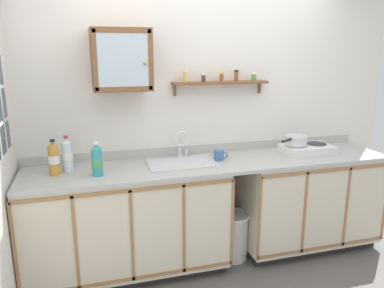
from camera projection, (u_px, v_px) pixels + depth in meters
The scene contains 16 objects.
floor at pixel (226, 277), 3.22m from camera, with size 6.28×6.28×0.00m, color #565451.
back_wall at pixel (203, 119), 3.53m from camera, with size 3.88×0.07×2.51m.
lower_cabinet_run at pixel (127, 223), 3.20m from camera, with size 1.69×0.63×0.92m.
lower_cabinet_run_right at pixel (306, 201), 3.68m from camera, with size 1.34×0.63×0.92m.
countertop at pixel (214, 163), 3.30m from camera, with size 3.24×0.66×0.03m, color #B2B2AD.
backsplash at pixel (204, 149), 3.57m from camera, with size 3.24×0.02×0.08m, color #B2B2AD.
sink at pixel (182, 167), 3.26m from camera, with size 0.59×0.41×0.39m.
hot_plate_stove at pixel (307, 149), 3.54m from camera, with size 0.46×0.29×0.09m.
saucepan at pixel (296, 140), 3.50m from camera, with size 0.32×0.23×0.09m.
bottle_juice_amber_0 at pixel (54, 159), 2.92m from camera, with size 0.09×0.09×0.29m.
bottle_water_clear_1 at pixel (67, 155), 3.02m from camera, with size 0.09×0.09×0.29m.
bottle_detergent_teal_2 at pixel (97, 160), 2.90m from camera, with size 0.09×0.09×0.27m.
mug at pixel (219, 155), 3.33m from camera, with size 0.12×0.09×0.09m.
wall_cabinet at pixel (121, 60), 3.02m from camera, with size 0.47×0.34×0.49m.
spice_shelf at pixel (220, 82), 3.40m from camera, with size 0.89×0.14×0.23m.
trash_bin at pixel (232, 235), 3.49m from camera, with size 0.32×0.32×0.44m.
Camera 1 is at (-1.07, -2.65, 1.90)m, focal length 35.06 mm.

